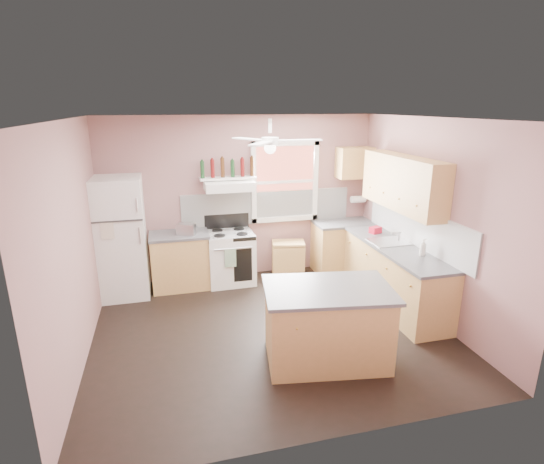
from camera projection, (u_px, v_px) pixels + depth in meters
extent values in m
plane|color=black|center=(270.00, 329.00, 5.62)|extent=(4.50, 4.50, 0.00)
plane|color=white|center=(270.00, 119.00, 4.84)|extent=(4.50, 4.50, 0.00)
cube|color=#895F5E|center=(241.00, 198.00, 7.10)|extent=(4.50, 0.05, 2.70)
cube|color=#895F5E|center=(432.00, 220.00, 5.77)|extent=(0.05, 4.00, 2.70)
cube|color=#895F5E|center=(71.00, 246.00, 4.69)|extent=(0.05, 4.00, 2.70)
cube|color=white|center=(267.00, 207.00, 7.22)|extent=(2.90, 0.03, 0.55)
cube|color=white|center=(416.00, 226.00, 6.09)|extent=(0.03, 2.60, 0.55)
cube|color=brown|center=(285.00, 182.00, 7.17)|extent=(1.00, 0.02, 1.20)
cube|color=white|center=(285.00, 182.00, 7.15)|extent=(1.16, 0.07, 1.36)
cube|color=white|center=(119.00, 238.00, 6.41)|extent=(0.78, 0.76, 1.84)
cube|color=#B48C4B|center=(181.00, 262.00, 6.82)|extent=(0.90, 0.60, 0.86)
cube|color=#4A4A4D|center=(179.00, 235.00, 6.69)|extent=(0.92, 0.62, 0.04)
cube|color=silver|center=(186.00, 229.00, 6.60)|extent=(0.32, 0.25, 0.18)
cube|color=white|center=(230.00, 257.00, 7.00)|extent=(0.76, 0.65, 0.86)
cube|color=white|center=(229.00, 186.00, 6.72)|extent=(0.78, 0.50, 0.14)
cube|color=white|center=(228.00, 178.00, 6.80)|extent=(0.90, 0.26, 0.03)
cube|color=#B48C4B|center=(288.00, 260.00, 7.34)|extent=(0.61, 0.47, 0.55)
cube|color=#B48C4B|center=(343.00, 248.00, 7.48)|extent=(1.00, 0.60, 0.86)
cube|color=#B48C4B|center=(394.00, 276.00, 6.23)|extent=(0.60, 2.20, 0.86)
cube|color=#4A4A4D|center=(344.00, 223.00, 7.35)|extent=(1.02, 0.62, 0.04)
cube|color=#4A4A4D|center=(396.00, 247.00, 6.10)|extent=(0.62, 2.22, 0.04)
cube|color=silver|center=(389.00, 242.00, 6.28)|extent=(0.55, 0.45, 0.03)
cylinder|color=silver|center=(399.00, 237.00, 6.30)|extent=(0.03, 0.03, 0.14)
cube|color=#B48C4B|center=(402.00, 183.00, 6.06)|extent=(0.33, 1.80, 0.76)
cube|color=#B48C4B|center=(355.00, 163.00, 7.23)|extent=(0.60, 0.33, 0.52)
cylinder|color=white|center=(358.00, 199.00, 7.47)|extent=(0.26, 0.12, 0.12)
cube|color=#B48C4B|center=(327.00, 326.00, 4.84)|extent=(1.46, 1.05, 0.86)
cube|color=#4A4A4D|center=(328.00, 290.00, 4.71)|extent=(1.55, 1.14, 0.04)
cylinder|color=white|center=(270.00, 141.00, 4.91)|extent=(0.20, 0.20, 0.08)
imported|color=silver|center=(423.00, 247.00, 5.68)|extent=(0.09, 0.09, 0.23)
cube|color=red|center=(375.00, 230.00, 6.70)|extent=(0.21, 0.17, 0.10)
cylinder|color=#143819|center=(202.00, 170.00, 6.66)|extent=(0.06, 0.06, 0.27)
cylinder|color=#590F0F|center=(213.00, 169.00, 6.70)|extent=(0.06, 0.06, 0.29)
cylinder|color=#3F230F|center=(223.00, 168.00, 6.73)|extent=(0.06, 0.06, 0.31)
cylinder|color=#143819|center=(233.00, 169.00, 6.77)|extent=(0.06, 0.06, 0.27)
cylinder|color=#590F0F|center=(242.00, 168.00, 6.81)|extent=(0.06, 0.06, 0.29)
cylinder|color=#3F230F|center=(252.00, 167.00, 6.85)|extent=(0.06, 0.06, 0.31)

